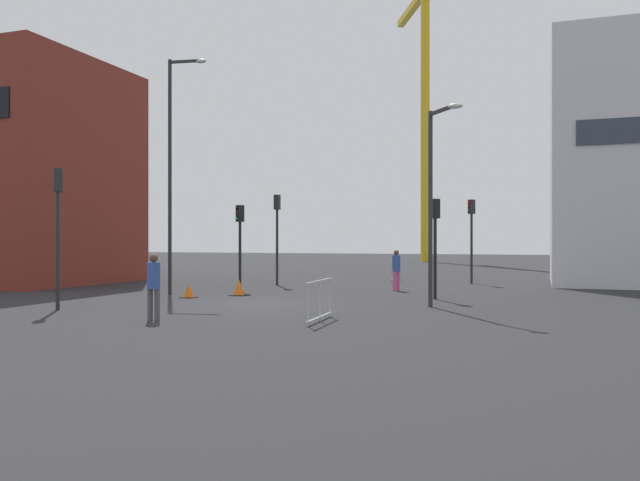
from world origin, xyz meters
name	(u,v)px	position (x,y,z in m)	size (l,w,h in m)	color
ground	(257,304)	(0.00, 0.00, 0.00)	(160.00, 160.00, 0.00)	#28282B
brick_building	(36,174)	(-14.56, 5.62, 5.39)	(7.15, 8.66, 10.78)	maroon
construction_crane	(425,87)	(-2.02, 44.16, 17.51)	(7.69, 14.31, 27.55)	gold
streetlamp_tall	(173,161)	(-4.49, 2.05, 5.20)	(1.56, 0.38, 9.14)	#232326
streetlamp_short	(434,189)	(5.81, 0.67, 3.73)	(1.21, 1.30, 6.22)	#2D2D30
traffic_light_crosswalk	(58,216)	(-4.89, -3.76, 2.87)	(0.37, 0.37, 4.30)	#232326
traffic_light_corner	(240,233)	(-3.03, 4.86, 2.44)	(0.34, 0.39, 3.60)	black
traffic_light_median	(277,225)	(-2.78, 8.30, 2.85)	(0.25, 0.37, 4.27)	#232326
traffic_light_island	(471,227)	(5.76, 12.52, 2.76)	(0.37, 0.37, 4.12)	#232326
traffic_light_near	(435,231)	(5.38, 3.55, 2.44)	(0.38, 0.35, 3.61)	black
pedestrian_walking	(154,282)	(-0.65, -5.02, 1.03)	(0.34, 0.34, 1.76)	#4C4C51
pedestrian_waiting	(396,267)	(3.24, 6.93, 1.00)	(0.34, 0.34, 1.72)	#D14C8C
safety_barrier_rear	(320,300)	(3.53, -3.73, 0.56)	(0.18, 2.27, 1.08)	#B2B5BA
safety_barrier_mid_span	(394,270)	(1.61, 13.86, 0.56)	(0.09, 2.06, 1.08)	#9EA0A5
traffic_cone_orange	(189,291)	(-3.29, 1.18, 0.24)	(0.52, 0.52, 0.53)	black
traffic_cone_by_barrier	(239,288)	(-1.98, 2.68, 0.28)	(0.60, 0.60, 0.60)	black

